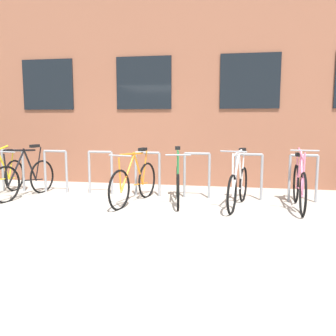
{
  "coord_description": "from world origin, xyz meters",
  "views": [
    {
      "loc": [
        2.09,
        -5.19,
        1.56
      ],
      "look_at": [
        0.86,
        1.6,
        0.62
      ],
      "focal_mm": 38.95,
      "sensor_mm": 36.0,
      "label": 1
    }
  ],
  "objects": [
    {
      "name": "ground_plane",
      "position": [
        0.0,
        0.0,
        0.0
      ],
      "size": [
        42.0,
        42.0,
        0.0
      ],
      "primitive_type": "plane",
      "color": "#B2ADA0"
    },
    {
      "name": "storefront_building",
      "position": [
        -0.0,
        7.14,
        3.05
      ],
      "size": [
        28.0,
        7.92,
        6.09
      ],
      "color": "brown",
      "rests_on": "ground"
    },
    {
      "name": "bike_rack",
      "position": [
        0.38,
        1.9,
        0.54
      ],
      "size": [
        6.54,
        0.05,
        0.91
      ],
      "color": "gray",
      "rests_on": "ground"
    },
    {
      "name": "bicycle_green",
      "position": [
        1.07,
        1.44,
        0.37
      ],
      "size": [
        0.45,
        1.66,
        1.05
      ],
      "color": "black",
      "rests_on": "ground"
    },
    {
      "name": "bicycle_orange",
      "position": [
        0.28,
        1.27,
        0.39
      ],
      "size": [
        0.54,
        1.77,
        1.02
      ],
      "color": "black",
      "rests_on": "ground"
    },
    {
      "name": "bicycle_black",
      "position": [
        -2.01,
        1.36,
        0.39
      ],
      "size": [
        0.5,
        1.68,
        1.05
      ],
      "color": "black",
      "rests_on": "ground"
    },
    {
      "name": "bicycle_white",
      "position": [
        2.18,
        1.3,
        0.38
      ],
      "size": [
        0.5,
        1.67,
        1.06
      ],
      "color": "black",
      "rests_on": "ground"
    },
    {
      "name": "bicycle_yellow",
      "position": [
        -2.62,
        1.44,
        0.38
      ],
      "size": [
        0.44,
        1.68,
        1.05
      ],
      "color": "black",
      "rests_on": "ground"
    },
    {
      "name": "bicycle_pink",
      "position": [
        3.23,
        1.4,
        0.39
      ],
      "size": [
        0.44,
        1.77,
        1.09
      ],
      "color": "black",
      "rests_on": "ground"
    }
  ]
}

